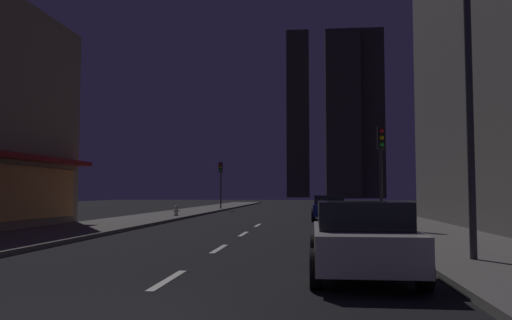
# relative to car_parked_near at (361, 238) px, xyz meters

# --- Properties ---
(ground_plane) EXTENTS (78.00, 136.00, 0.10)m
(ground_plane) POSITION_rel_car_parked_near_xyz_m (-3.60, 28.03, -0.79)
(ground_plane) COLOR black
(sidewalk_right) EXTENTS (4.00, 76.00, 0.15)m
(sidewalk_right) POSITION_rel_car_parked_near_xyz_m (3.40, 28.03, -0.67)
(sidewalk_right) COLOR #605E59
(sidewalk_right) RESTS_ON ground
(sidewalk_left) EXTENTS (4.00, 76.00, 0.15)m
(sidewalk_left) POSITION_rel_car_parked_near_xyz_m (-10.60, 28.03, -0.67)
(sidewalk_left) COLOR #605E59
(sidewalk_left) RESTS_ON ground
(lane_marking_center) EXTENTS (0.16, 23.00, 0.01)m
(lane_marking_center) POSITION_rel_car_parked_near_xyz_m (-3.60, 4.43, -0.73)
(lane_marking_center) COLOR silver
(lane_marking_center) RESTS_ON ground
(skyscraper_distant_tall) EXTENTS (6.98, 7.38, 52.22)m
(skyscraper_distant_tall) POSITION_rel_car_parked_near_xyz_m (-5.19, 149.82, 25.37)
(skyscraper_distant_tall) COLOR #39362B
(skyscraper_distant_tall) RESTS_ON ground
(skyscraper_distant_mid) EXTENTS (8.91, 7.74, 43.81)m
(skyscraper_distant_mid) POSITION_rel_car_parked_near_xyz_m (7.19, 124.10, 21.16)
(skyscraper_distant_mid) COLOR #373429
(skyscraper_distant_mid) RESTS_ON ground
(skyscraper_distant_short) EXTENTS (8.75, 5.23, 44.92)m
(skyscraper_distant_short) POSITION_rel_car_parked_near_xyz_m (13.72, 126.46, 21.72)
(skyscraper_distant_short) COLOR #363328
(skyscraper_distant_short) RESTS_ON ground
(car_parked_near) EXTENTS (1.98, 4.24, 1.45)m
(car_parked_near) POSITION_rel_car_parked_near_xyz_m (0.00, 0.00, 0.00)
(car_parked_near) COLOR silver
(car_parked_near) RESTS_ON ground
(car_parked_far) EXTENTS (1.98, 4.24, 1.45)m
(car_parked_far) POSITION_rel_car_parked_near_xyz_m (0.00, 19.54, 0.00)
(car_parked_far) COLOR navy
(car_parked_far) RESTS_ON ground
(fire_hydrant_far_left) EXTENTS (0.42, 0.30, 0.65)m
(fire_hydrant_far_left) POSITION_rel_car_parked_near_xyz_m (-9.50, 21.50, -0.29)
(fire_hydrant_far_left) COLOR #B2B2B2
(fire_hydrant_far_left) RESTS_ON sidewalk_left
(traffic_light_near_right) EXTENTS (0.32, 0.48, 4.20)m
(traffic_light_near_right) POSITION_rel_car_parked_near_xyz_m (1.90, 11.25, 2.45)
(traffic_light_near_right) COLOR #2D2D2D
(traffic_light_near_right) RESTS_ON sidewalk_right
(traffic_light_far_left) EXTENTS (0.32, 0.48, 4.20)m
(traffic_light_far_left) POSITION_rel_car_parked_near_xyz_m (-9.10, 35.00, 2.45)
(traffic_light_far_left) COLOR #2D2D2D
(traffic_light_far_left) RESTS_ON sidewalk_left
(street_lamp_right) EXTENTS (1.96, 0.56, 6.58)m
(street_lamp_right) POSITION_rel_car_parked_near_xyz_m (1.78, 1.75, 4.33)
(street_lamp_right) COLOR #38383D
(street_lamp_right) RESTS_ON sidewalk_right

